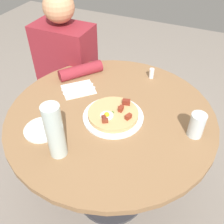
% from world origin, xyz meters
% --- Properties ---
extents(ground_plane, '(6.00, 6.00, 0.00)m').
position_xyz_m(ground_plane, '(0.00, 0.00, 0.00)').
color(ground_plane, gray).
extents(dining_table, '(1.03, 1.03, 0.73)m').
position_xyz_m(dining_table, '(0.00, 0.00, 0.55)').
color(dining_table, olive).
rests_on(dining_table, ground_plane).
extents(person_seated, '(0.52, 0.44, 1.14)m').
position_xyz_m(person_seated, '(-0.52, 0.41, 0.51)').
color(person_seated, '#2D2D33').
rests_on(person_seated, ground_plane).
extents(pizza_plate, '(0.29, 0.29, 0.01)m').
position_xyz_m(pizza_plate, '(0.02, -0.03, 0.73)').
color(pizza_plate, white).
rests_on(pizza_plate, dining_table).
extents(breakfast_pizza, '(0.24, 0.24, 0.05)m').
position_xyz_m(breakfast_pizza, '(0.03, -0.03, 0.75)').
color(breakfast_pizza, tan).
rests_on(breakfast_pizza, pizza_plate).
extents(bread_plate, '(0.17, 0.17, 0.01)m').
position_xyz_m(bread_plate, '(-0.24, -0.24, 0.73)').
color(bread_plate, silver).
rests_on(bread_plate, dining_table).
extents(napkin, '(0.22, 0.22, 0.00)m').
position_xyz_m(napkin, '(-0.24, 0.10, 0.73)').
color(napkin, white).
rests_on(napkin, dining_table).
extents(fork, '(0.14, 0.14, 0.00)m').
position_xyz_m(fork, '(-0.23, 0.09, 0.73)').
color(fork, silver).
rests_on(fork, napkin).
extents(knife, '(0.14, 0.14, 0.00)m').
position_xyz_m(knife, '(-0.26, 0.11, 0.73)').
color(knife, silver).
rests_on(knife, napkin).
extents(water_glass, '(0.07, 0.07, 0.12)m').
position_xyz_m(water_glass, '(0.40, 0.02, 0.79)').
color(water_glass, silver).
rests_on(water_glass, dining_table).
extents(water_bottle, '(0.07, 0.07, 0.25)m').
position_xyz_m(water_bottle, '(-0.09, -0.32, 0.85)').
color(water_bottle, silver).
rests_on(water_bottle, dining_table).
extents(salt_shaker, '(0.03, 0.03, 0.06)m').
position_xyz_m(salt_shaker, '(0.09, 0.38, 0.76)').
color(salt_shaker, white).
rests_on(salt_shaker, dining_table).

